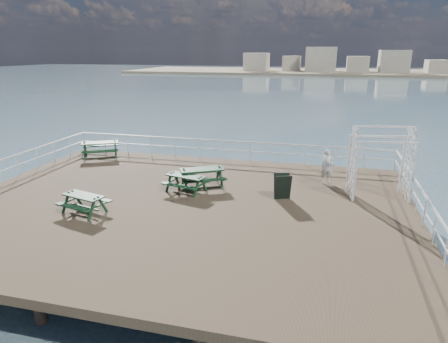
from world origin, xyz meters
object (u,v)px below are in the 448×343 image
person (327,167)px  picnic_table_d (84,200)px  trellis_arbor (380,166)px  picnic_table_a (100,146)px  picnic_table_c (202,174)px  picnic_table_b (186,180)px

person → picnic_table_d: bearing=-169.4°
picnic_table_d → trellis_arbor: size_ratio=0.64×
picnic_table_d → person: 10.51m
picnic_table_a → picnic_table_c: bearing=-54.6°
picnic_table_a → picnic_table_b: (6.70, -4.28, -0.09)m
picnic_table_b → picnic_table_c: (0.46, 0.81, 0.07)m
trellis_arbor → person: (-2.06, 1.33, -0.54)m
trellis_arbor → picnic_table_b: bearing=-179.4°
picnic_table_b → picnic_table_d: picnic_table_b is taller
picnic_table_b → picnic_table_c: 0.94m
picnic_table_c → person: (5.36, 1.89, 0.19)m
picnic_table_d → trellis_arbor: bearing=37.4°
picnic_table_a → person: person is taller
picnic_table_c → picnic_table_d: 5.20m
picnic_table_a → picnic_table_b: bearing=-61.4°
picnic_table_b → picnic_table_d: (-2.91, -3.15, -0.03)m
picnic_table_c → trellis_arbor: size_ratio=0.81×
picnic_table_c → person: 5.69m
picnic_table_c → person: bearing=-9.5°
picnic_table_d → picnic_table_c: bearing=64.3°
picnic_table_d → person: person is taller
person → trellis_arbor: bearing=-56.1°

